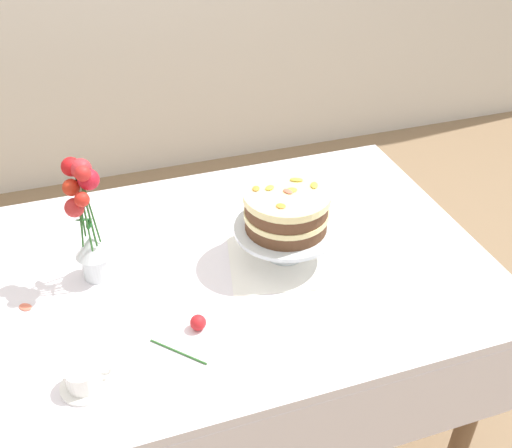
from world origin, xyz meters
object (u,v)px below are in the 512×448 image
object	(u,v)px
dining_table	(240,291)
teacup	(84,379)
fallen_rose	(197,324)
layer_cake	(286,210)
cake_stand	(286,232)
flower_vase	(88,224)

from	to	relation	value
dining_table	teacup	distance (m)	0.54
teacup	fallen_rose	xyz separation A→B (m)	(0.28, 0.09, -0.01)
layer_cake	teacup	xyz separation A→B (m)	(-0.59, -0.30, -0.13)
teacup	dining_table	bearing A→B (deg)	32.70
cake_stand	fallen_rose	bearing A→B (deg)	-146.03
flower_vase	teacup	size ratio (longest dim) A/B	2.99
layer_cake	fallen_rose	world-z (taller)	layer_cake
dining_table	cake_stand	world-z (taller)	cake_stand
dining_table	flower_vase	bearing A→B (deg)	167.07
dining_table	layer_cake	distance (m)	0.29
dining_table	teacup	xyz separation A→B (m)	(-0.45, -0.29, 0.12)
dining_table	cake_stand	xyz separation A→B (m)	(0.14, 0.01, 0.17)
dining_table	cake_stand	size ratio (longest dim) A/B	4.83
layer_cake	fallen_rose	size ratio (longest dim) A/B	1.68
flower_vase	teacup	bearing A→B (deg)	-100.17
layer_cake	cake_stand	bearing A→B (deg)	-115.83
layer_cake	fallen_rose	distance (m)	0.40
layer_cake	teacup	world-z (taller)	layer_cake
flower_vase	fallen_rose	distance (m)	0.39
dining_table	flower_vase	world-z (taller)	flower_vase
flower_vase	fallen_rose	world-z (taller)	flower_vase
cake_stand	flower_vase	bearing A→B (deg)	171.68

